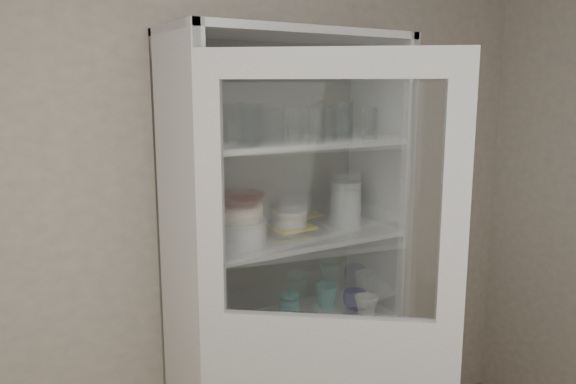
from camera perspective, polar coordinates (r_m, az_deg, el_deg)
wall_back at (r=2.49m, az=-6.64°, el=-2.82°), size 3.60×0.02×2.60m
pantry_cabinet at (r=2.55m, az=-0.74°, el=-10.90°), size 1.00×0.45×2.10m
cupboard_door at (r=2.08m, az=4.01°, el=-18.24°), size 0.73×0.59×2.00m
tumbler_0 at (r=2.08m, az=-4.18°, el=6.83°), size 0.10×0.10×0.16m
tumbler_1 at (r=2.06m, az=-3.73°, el=6.75°), size 0.08×0.08×0.15m
tumbler_2 at (r=2.15m, az=-1.26°, el=6.74°), size 0.08×0.08×0.14m
tumbler_3 at (r=2.22m, az=2.96°, el=6.75°), size 0.08×0.08×0.13m
tumbler_4 at (r=2.29m, az=4.10°, el=6.81°), size 0.08×0.08×0.13m
tumbler_5 at (r=2.34m, az=5.67°, el=7.20°), size 0.10×0.10×0.16m
tumbler_6 at (r=2.42m, az=8.26°, el=6.97°), size 0.08×0.08×0.13m
tumbler_7 at (r=2.14m, az=-9.44°, el=6.51°), size 0.09×0.09×0.13m
tumbler_8 at (r=2.19m, az=-7.13°, el=6.86°), size 0.09×0.09×0.15m
tumbler_9 at (r=2.29m, az=-2.03°, el=6.94°), size 0.09×0.09×0.14m
tumbler_10 at (r=2.28m, az=-2.47°, el=7.02°), size 0.09×0.09×0.14m
tumbler_11 at (r=2.46m, az=5.55°, el=7.25°), size 0.09×0.09×0.15m
goblet_0 at (r=2.30m, az=-5.12°, el=7.19°), size 0.07×0.07×0.16m
goblet_1 at (r=2.31m, az=-5.50°, el=7.25°), size 0.07×0.07×0.16m
goblet_2 at (r=2.51m, az=3.09°, el=7.54°), size 0.07×0.07×0.16m
goblet_3 at (r=2.55m, az=4.83°, el=7.50°), size 0.07×0.07×0.16m
plate_stack_front at (r=2.24m, az=-4.95°, el=-4.05°), size 0.22×0.22×0.10m
plate_stack_back at (r=2.32m, az=-9.20°, el=-3.85°), size 0.23×0.23×0.08m
cream_bowl at (r=2.22m, az=-4.99°, el=-2.10°), size 0.21×0.21×0.06m
terracotta_bowl at (r=2.21m, az=-5.01°, el=-0.73°), size 0.25×0.25×0.05m
glass_platter at (r=2.42m, az=0.09°, el=-3.90°), size 0.40×0.40×0.02m
yellow_trivet at (r=2.42m, az=0.09°, el=-3.55°), size 0.19×0.19×0.01m
white_ramekin at (r=2.41m, az=0.09°, el=-2.62°), size 0.16×0.16×0.07m
grey_bowl_stack at (r=2.53m, az=5.87°, el=-1.19°), size 0.14×0.14×0.20m
mug_blue at (r=2.67m, az=6.83°, el=-10.81°), size 0.14×0.14×0.09m
mug_teal at (r=2.68m, az=3.92°, el=-10.48°), size 0.15×0.15×0.11m
mug_white at (r=2.58m, az=7.94°, el=-11.46°), size 0.13×0.13×0.10m
teal_jar at (r=2.54m, az=0.17°, el=-11.58°), size 0.09×0.09×0.11m
measuring_cups at (r=2.30m, az=-6.57°, el=-15.05°), size 0.11×0.11×0.04m
white_canister at (r=2.35m, az=-8.23°, el=-13.26°), size 0.14×0.14×0.13m
tin_box at (r=2.85m, az=6.08°, el=-18.47°), size 0.24×0.19×0.06m
tumbler_12 at (r=2.25m, az=0.78°, el=6.83°), size 0.07×0.07×0.13m
tumbler_13 at (r=2.22m, az=-3.84°, el=7.02°), size 0.08×0.08×0.15m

